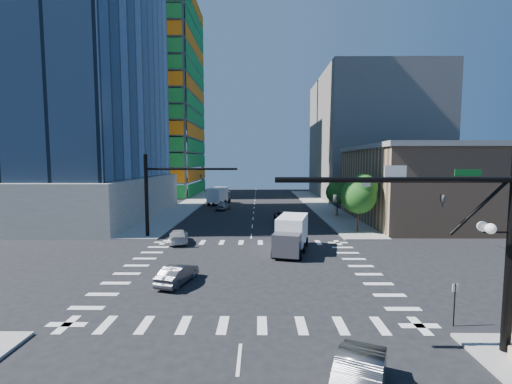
{
  "coord_description": "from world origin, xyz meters",
  "views": [
    {
      "loc": [
        0.82,
        -25.74,
        8.29
      ],
      "look_at": [
        0.56,
        8.0,
        5.34
      ],
      "focal_mm": 24.0,
      "sensor_mm": 36.0,
      "label": 1
    }
  ],
  "objects": [
    {
      "name": "tree_south",
      "position": [
        12.63,
        13.9,
        4.69
      ],
      "size": [
        4.16,
        4.16,
        6.82
      ],
      "color": "#382316",
      "rests_on": "sidewalk_ne"
    },
    {
      "name": "bg_building_ne",
      "position": [
        27.0,
        55.0,
        14.0
      ],
      "size": [
        24.0,
        30.0,
        28.0
      ],
      "primitive_type": "cube",
      "color": "slate",
      "rests_on": "ground"
    },
    {
      "name": "car_nb_far",
      "position": [
        4.36,
        20.76,
        0.73
      ],
      "size": [
        2.79,
        5.42,
        1.46
      ],
      "primitive_type": "imported",
      "rotation": [
        0.0,
        0.0,
        0.07
      ],
      "color": "black",
      "rests_on": "ground"
    },
    {
      "name": "ground",
      "position": [
        0.0,
        0.0,
        0.0
      ],
      "size": [
        160.0,
        160.0,
        0.0
      ],
      "primitive_type": "plane",
      "color": "black",
      "rests_on": "ground"
    },
    {
      "name": "signal_mast_nw",
      "position": [
        -10.0,
        11.5,
        5.49
      ],
      "size": [
        10.2,
        0.4,
        9.0
      ],
      "color": "black",
      "rests_on": "sidewalk_nw"
    },
    {
      "name": "road_markings",
      "position": [
        0.0,
        0.0,
        0.01
      ],
      "size": [
        20.0,
        20.0,
        0.01
      ],
      "primitive_type": "cube",
      "color": "silver",
      "rests_on": "ground"
    },
    {
      "name": "car_sb_cross",
      "position": [
        -4.73,
        -2.97,
        0.65
      ],
      "size": [
        2.36,
        4.17,
        1.3
      ],
      "primitive_type": "imported",
      "rotation": [
        0.0,
        0.0,
        2.88
      ],
      "color": "#4C4C51",
      "rests_on": "ground"
    },
    {
      "name": "sidewalk_nw",
      "position": [
        -12.5,
        40.0,
        0.07
      ],
      "size": [
        5.0,
        60.0,
        0.15
      ],
      "primitive_type": "cube",
      "color": "gray",
      "rests_on": "ground"
    },
    {
      "name": "car_sb_near",
      "position": [
        -7.45,
        8.9,
        0.67
      ],
      "size": [
        2.83,
        4.94,
        1.35
      ],
      "primitive_type": "imported",
      "rotation": [
        0.0,
        0.0,
        3.36
      ],
      "color": "silver",
      "rests_on": "ground"
    },
    {
      "name": "car_sb_mid",
      "position": [
        -5.33,
        33.25,
        0.72
      ],
      "size": [
        2.6,
        4.51,
        1.44
      ],
      "primitive_type": "imported",
      "rotation": [
        0.0,
        0.0,
        2.92
      ],
      "color": "#929498",
      "rests_on": "ground"
    },
    {
      "name": "car_nb_right",
      "position": [
        4.18,
        -14.74,
        0.77
      ],
      "size": [
        3.34,
        4.95,
        1.54
      ],
      "primitive_type": "imported",
      "rotation": [
        0.0,
        0.0,
        -0.4
      ],
      "color": "#48494C",
      "rests_on": "ground"
    },
    {
      "name": "no_parking_sign",
      "position": [
        10.7,
        -9.0,
        1.38
      ],
      "size": [
        0.3,
        0.06,
        2.2
      ],
      "color": "black",
      "rests_on": "ground"
    },
    {
      "name": "box_truck_far",
      "position": [
        -6.92,
        41.34,
        1.48
      ],
      "size": [
        4.2,
        6.87,
        3.36
      ],
      "rotation": [
        0.0,
        0.0,
        2.9
      ],
      "color": "black",
      "rests_on": "ground"
    },
    {
      "name": "construction_building",
      "position": [
        -27.41,
        61.93,
        24.61
      ],
      "size": [
        25.16,
        34.5,
        70.6
      ],
      "color": "slate",
      "rests_on": "ground"
    },
    {
      "name": "commercial_building",
      "position": [
        25.0,
        22.0,
        5.31
      ],
      "size": [
        20.5,
        22.5,
        10.6
      ],
      "color": "#A37E5E",
      "rests_on": "ground"
    },
    {
      "name": "signal_mast_se",
      "position": [
        10.6,
        -11.5,
        5.01
      ],
      "size": [
        10.51,
        2.48,
        9.0
      ],
      "color": "black",
      "rests_on": "sidewalk_se"
    },
    {
      "name": "box_truck_near",
      "position": [
        3.78,
        5.21,
        1.42
      ],
      "size": [
        4.0,
        6.58,
        3.22
      ],
      "rotation": [
        0.0,
        0.0,
        -0.24
      ],
      "color": "black",
      "rests_on": "ground"
    },
    {
      "name": "sidewalk_ne",
      "position": [
        12.5,
        40.0,
        0.07
      ],
      "size": [
        5.0,
        60.0,
        0.15
      ],
      "primitive_type": "cube",
      "color": "gray",
      "rests_on": "ground"
    },
    {
      "name": "tree_north",
      "position": [
        12.93,
        25.9,
        3.99
      ],
      "size": [
        3.54,
        3.52,
        5.78
      ],
      "color": "#382316",
      "rests_on": "sidewalk_ne"
    }
  ]
}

